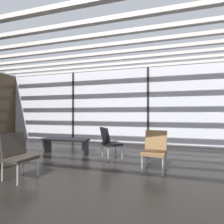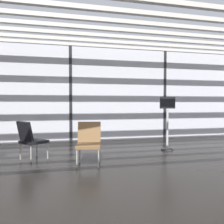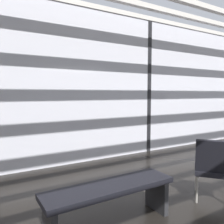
% 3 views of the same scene
% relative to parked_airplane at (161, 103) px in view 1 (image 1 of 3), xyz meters
% --- Properties ---
extents(glass_curtain_wall, '(14.00, 0.08, 3.23)m').
position_rel_parked_airplane_xyz_m(glass_curtain_wall, '(-0.83, -5.88, -0.44)').
color(glass_curtain_wall, silver).
rests_on(glass_curtain_wall, ground).
extents(window_mullion_0, '(0.10, 0.12, 3.23)m').
position_rel_parked_airplane_xyz_m(window_mullion_0, '(-4.33, -5.88, -0.44)').
color(window_mullion_0, black).
rests_on(window_mullion_0, ground).
extents(window_mullion_1, '(0.10, 0.12, 3.23)m').
position_rel_parked_airplane_xyz_m(window_mullion_1, '(-0.83, -5.88, -0.44)').
color(window_mullion_1, black).
rests_on(window_mullion_1, ground).
extents(ceiling_slats, '(13.72, 6.72, 0.10)m').
position_rel_parked_airplane_xyz_m(ceiling_slats, '(-0.83, -9.18, 1.22)').
color(ceiling_slats, beige).
rests_on(ceiling_slats, glass_curtain_wall).
extents(parked_airplane, '(14.45, 4.11, 4.11)m').
position_rel_parked_airplane_xyz_m(parked_airplane, '(0.00, 0.00, 0.00)').
color(parked_airplane, '#B2BCD6').
rests_on(parked_airplane, ground).
extents(lounge_chair_1, '(0.71, 0.70, 0.87)m').
position_rel_parked_airplane_xyz_m(lounge_chair_1, '(-1.82, -8.47, -1.56)').
color(lounge_chair_1, black).
rests_on(lounge_chair_1, ground).
extents(lounge_chair_2, '(0.60, 0.56, 0.87)m').
position_rel_parked_airplane_xyz_m(lounge_chair_2, '(-3.19, -10.20, -1.56)').
color(lounge_chair_2, '#28231E').
rests_on(lounge_chair_2, ground).
extents(lounge_chair_3, '(0.57, 0.61, 0.87)m').
position_rel_parked_airplane_xyz_m(lounge_chair_3, '(-0.59, -9.08, -1.56)').
color(lounge_chair_3, brown).
rests_on(lounge_chair_3, ground).
extents(waiting_bench, '(1.51, 0.42, 0.47)m').
position_rel_parked_airplane_xyz_m(waiting_bench, '(-3.31, -8.26, -1.69)').
color(waiting_bench, black).
rests_on(waiting_bench, ground).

